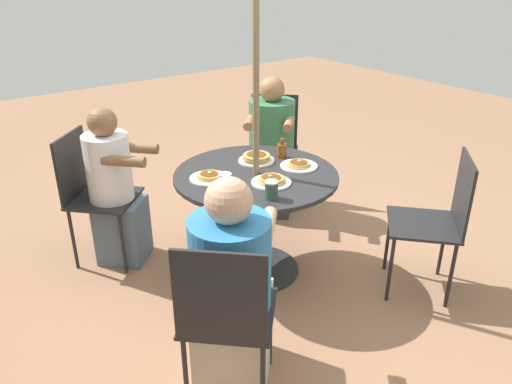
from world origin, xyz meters
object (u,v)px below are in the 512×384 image
drinking_glass_a (225,182)px  diner_south (232,294)px  patio_chair_west (439,216)px  pancake_plate_b (299,165)px  patio_chair_east (91,189)px  pancake_plate_a (209,177)px  diner_east (115,193)px  diner_north (271,152)px  patio_table (256,197)px  patio_chair_south (226,313)px  syrup_bottle (282,150)px  pancake_plate_c (256,158)px  pancake_plate_d (271,181)px  patio_chair_north (273,142)px  coffee_cup (271,190)px

drinking_glass_a → diner_south: bearing=148.6°
patio_chair_west → pancake_plate_b: 0.94m
patio_chair_east → pancake_plate_a: patio_chair_east is taller
diner_east → patio_chair_west: (-1.56, -1.47, 0.02)m
diner_east → pancake_plate_b: size_ratio=4.55×
diner_north → drinking_glass_a: diner_north is taller
patio_table → patio_chair_west: (-0.86, -0.78, -0.02)m
patio_chair_south → pancake_plate_b: 1.34m
patio_chair_south → syrup_bottle: size_ratio=6.79×
pancake_plate_c → pancake_plate_d: bearing=157.5°
patio_chair_east → pancake_plate_a: (-0.73, -0.52, 0.21)m
diner_south → syrup_bottle: size_ratio=8.30×
diner_south → pancake_plate_d: bearing=82.3°
pancake_plate_d → drinking_glass_a: size_ratio=2.30×
diner_north → pancake_plate_d: size_ratio=4.62×
patio_chair_north → diner_south: (-1.54, 1.48, -0.03)m
patio_chair_north → pancake_plate_c: (-0.67, 0.68, 0.22)m
patio_chair_east → patio_table: bearing=90.0°
patio_chair_south → patio_chair_west: 1.58m
diner_north → pancake_plate_b: (-0.79, 0.39, 0.24)m
syrup_bottle → coffee_cup: size_ratio=1.28×
diner_south → pancake_plate_c: (0.87, -0.80, 0.25)m
pancake_plate_d → patio_chair_south: bearing=130.1°
diner_north → coffee_cup: diner_north is taller
patio_chair_east → pancake_plate_c: bearing=100.2°
patio_chair_west → coffee_cup: 1.09m
patio_chair_north → syrup_bottle: patio_chair_north is taller
patio_chair_north → coffee_cup: size_ratio=8.68×
diner_north → pancake_plate_d: 1.15m
patio_table → pancake_plate_d: bearing=174.3°
diner_east → patio_chair_west: diner_east is taller
patio_table → drinking_glass_a: bearing=108.2°
diner_north → drinking_glass_a: bearing=83.3°
patio_table → patio_chair_east: (0.83, 0.81, -0.02)m
pancake_plate_a → syrup_bottle: size_ratio=1.80×
diner_north → patio_chair_east: diner_north is taller
patio_chair_east → diner_south: (-1.54, -0.13, -0.03)m
pancake_plate_c → patio_chair_south: bearing=137.4°
pancake_plate_c → pancake_plate_d: size_ratio=1.00×
pancake_plate_b → syrup_bottle: syrup_bottle is taller
coffee_cup → drinking_glass_a: same height
patio_chair_west → diner_south: bearing=132.0°
diner_north → syrup_bottle: 0.74m
patio_chair_west → patio_chair_south: bearing=137.1°
patio_chair_east → syrup_bottle: bearing=103.5°
patio_table → pancake_plate_a: pancake_plate_a is taller
patio_chair_south → coffee_cup: (0.49, -0.65, 0.25)m
patio_table → patio_chair_north: 1.16m
patio_table → syrup_bottle: (0.12, -0.31, 0.22)m
drinking_glass_a → pancake_plate_c: bearing=-58.4°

